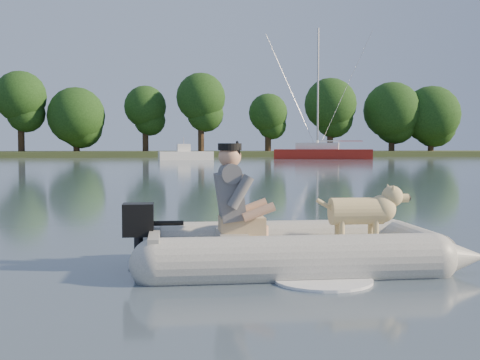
{
  "coord_description": "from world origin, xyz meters",
  "views": [
    {
      "loc": [
        -1.16,
        -6.49,
        1.22
      ],
      "look_at": [
        -0.02,
        1.74,
        0.75
      ],
      "focal_mm": 45.0,
      "sensor_mm": 36.0,
      "label": 1
    }
  ],
  "objects": [
    {
      "name": "shore_bank",
      "position": [
        0.0,
        62.0,
        0.25
      ],
      "size": [
        160.0,
        12.0,
        0.7
      ],
      "primitive_type": "cube",
      "color": "#47512D",
      "rests_on": "water"
    },
    {
      "name": "treeline",
      "position": [
        1.46,
        61.1,
        5.39
      ],
      "size": [
        75.85,
        7.35,
        9.27
      ],
      "color": "#332316",
      "rests_on": "shore_bank"
    },
    {
      "name": "dog",
      "position": [
        0.89,
        -0.53,
        0.5
      ],
      "size": [
        0.91,
        0.34,
        0.6
      ],
      "primitive_type": null,
      "rotation": [
        0.0,
        0.0,
        -0.02
      ],
      "color": "tan",
      "rests_on": "dinghy"
    },
    {
      "name": "man",
      "position": [
        -0.41,
        -0.51,
        0.75
      ],
      "size": [
        0.71,
        0.61,
        1.04
      ],
      "primitive_type": null,
      "rotation": [
        0.0,
        0.0,
        -0.02
      ],
      "color": "#5E5E63",
      "rests_on": "dinghy"
    },
    {
      "name": "water",
      "position": [
        0.0,
        0.0,
        0.0
      ],
      "size": [
        160.0,
        160.0,
        0.0
      ],
      "primitive_type": "plane",
      "color": "#515E6D",
      "rests_on": "ground"
    },
    {
      "name": "motorboat",
      "position": [
        1.28,
        45.14,
        0.91
      ],
      "size": [
        4.9,
        2.24,
        2.01
      ],
      "primitive_type": null,
      "rotation": [
        0.0,
        0.0,
        0.09
      ],
      "color": "white",
      "rests_on": "water"
    },
    {
      "name": "sailboat",
      "position": [
        14.05,
        47.65,
        0.54
      ],
      "size": [
        9.29,
        5.43,
        12.24
      ],
      "rotation": [
        0.0,
        0.0,
        -0.33
      ],
      "color": "maroon",
      "rests_on": "water"
    },
    {
      "name": "dinghy",
      "position": [
        0.26,
        -0.57,
        0.57
      ],
      "size": [
        4.33,
        2.73,
        1.34
      ],
      "primitive_type": null,
      "rotation": [
        0.0,
        0.0,
        -0.02
      ],
      "color": "gray",
      "rests_on": "water"
    },
    {
      "name": "outboard_motor",
      "position": [
        -1.34,
        -0.54,
        0.3
      ],
      "size": [
        0.4,
        0.29,
        0.76
      ],
      "primitive_type": null,
      "rotation": [
        0.0,
        0.0,
        -0.02
      ],
      "color": "black",
      "rests_on": "dinghy"
    }
  ]
}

